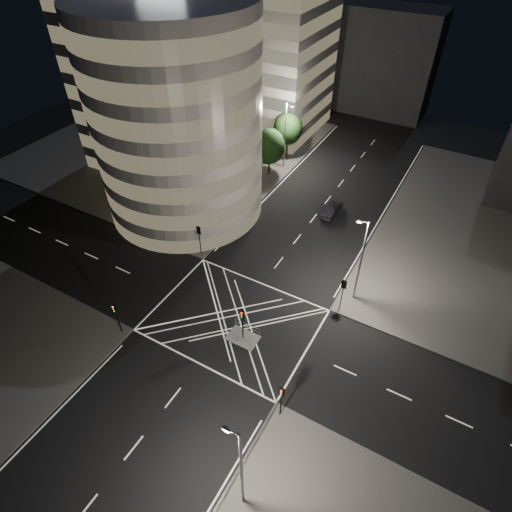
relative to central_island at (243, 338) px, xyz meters
The scene contains 24 objects.
ground 2.50m from the central_island, 143.13° to the left, with size 120.00×120.00×0.00m, color black.
sidewalk_far_left 42.11m from the central_island, 137.41° to the left, with size 42.00×42.00×0.15m, color #484643.
central_island is the anchor object (origin of this frame).
office_tower_curved 32.93m from the central_island, 138.33° to the left, with size 30.00×29.00×27.20m.
office_block_rear 50.90m from the central_island, 118.89° to the left, with size 24.00×16.00×22.00m, color #9B9792.
building_far_end 60.46m from the central_island, 95.76° to the left, with size 18.00×8.00×18.00m, color black.
tree_a 16.90m from the central_island, 139.97° to the left, with size 5.05×5.05×7.20m.
tree_b 21.23m from the central_island, 127.15° to the left, with size 5.12×5.12×7.57m.
tree_c 26.21m from the central_island, 119.05° to the left, with size 3.97×3.97×7.19m.
tree_d 31.45m from the central_island, 113.68° to the left, with size 4.57×4.57×7.08m.
tree_e 37.01m from the central_island, 109.92° to the left, with size 4.45×4.45×7.31m.
traffic_signal_fl 13.91m from the central_island, 142.46° to the left, with size 0.55×0.22×4.00m.
traffic_signal_nl 12.36m from the central_island, 153.86° to the right, with size 0.55×0.22×4.00m.
traffic_signal_fr 11.10m from the central_island, 50.67° to the left, with size 0.55×0.22×4.00m.
traffic_signal_nr 9.08m from the central_island, 37.93° to the right, with size 0.55×0.22×4.00m.
traffic_signal_island 2.84m from the central_island, ahead, with size 0.55×0.22×4.00m.
street_lamp_left_near 18.52m from the central_island, 130.27° to the left, with size 1.25×0.25×10.00m.
street_lamp_left_far 33.95m from the central_island, 109.95° to the left, with size 1.25×0.25×10.00m.
street_lamp_right_far 13.98m from the central_island, 54.70° to the left, with size 1.25×0.25×10.00m.
street_lamp_right_near 15.54m from the central_island, 59.25° to the right, with size 1.25×0.25×10.00m.
railing_near_right 12.39m from the central_island, 59.39° to the right, with size 0.06×11.70×1.10m, color slate.
railing_island_south 1.10m from the central_island, 90.00° to the right, with size 2.80×0.06×1.10m, color slate.
railing_island_north 1.10m from the central_island, 90.00° to the left, with size 2.80×0.06×1.10m, color slate.
sedan 23.53m from the central_island, 90.80° to the left, with size 1.55×4.44×1.46m, color black.
Camera 1 is at (15.94, -23.45, 33.79)m, focal length 30.00 mm.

